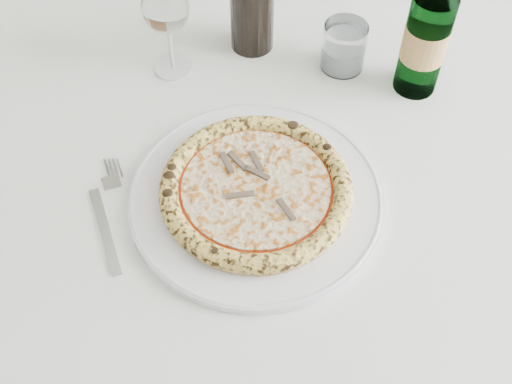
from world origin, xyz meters
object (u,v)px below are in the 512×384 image
dining_table (254,180)px  tumbler (344,49)px  plate (256,197)px  wine_glass (166,10)px  pizza (256,189)px  beer_bottle (427,34)px

dining_table → tumbler: 0.27m
plate → wine_glass: bearing=114.9°
dining_table → pizza: (-0.00, -0.10, 0.11)m
pizza → tumbler: tumbler is taller
plate → tumbler: (0.15, 0.28, 0.03)m
plate → beer_bottle: size_ratio=1.35×
plate → beer_bottle: beer_bottle is taller
beer_bottle → dining_table: bearing=-154.5°
dining_table → beer_bottle: bearing=25.5°
plate → wine_glass: (-0.13, 0.28, 0.11)m
plate → pizza: size_ratio=1.33×
wine_glass → tumbler: size_ratio=2.06×
wine_glass → tumbler: bearing=-0.3°
pizza → dining_table: bearing=90.0°
beer_bottle → wine_glass: bearing=172.2°
wine_glass → tumbler: 0.30m
wine_glass → beer_bottle: beer_bottle is taller
dining_table → wine_glass: wine_glass is taller
tumbler → beer_bottle: size_ratio=0.30×
plate → dining_table: bearing=90.0°
tumbler → plate: bearing=-118.8°
pizza → tumbler: 0.32m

